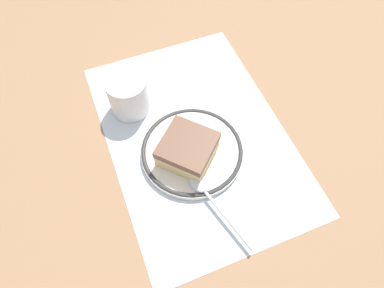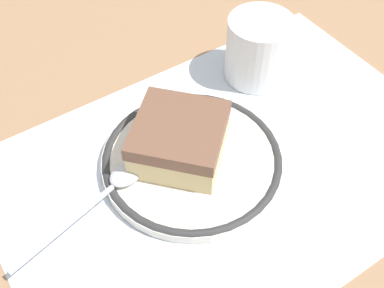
% 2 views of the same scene
% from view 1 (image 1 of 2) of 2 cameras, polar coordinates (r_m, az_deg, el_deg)
% --- Properties ---
extents(ground_plane, '(2.40, 2.40, 0.00)m').
position_cam_1_polar(ground_plane, '(0.62, 0.67, 1.46)').
color(ground_plane, '#9E7551').
extents(placemat, '(0.45, 0.30, 0.00)m').
position_cam_1_polar(placemat, '(0.62, 0.67, 1.49)').
color(placemat, silver).
rests_on(placemat, ground_plane).
extents(plate, '(0.18, 0.18, 0.01)m').
position_cam_1_polar(plate, '(0.59, -0.00, -1.17)').
color(plate, silver).
rests_on(plate, placemat).
extents(cake_slice, '(0.12, 0.12, 0.04)m').
position_cam_1_polar(cake_slice, '(0.56, -0.74, -0.87)').
color(cake_slice, beige).
rests_on(cake_slice, plate).
extents(spoon, '(0.15, 0.05, 0.01)m').
position_cam_1_polar(spoon, '(0.55, 2.20, -7.86)').
color(spoon, silver).
rests_on(spoon, plate).
extents(cup, '(0.07, 0.07, 0.07)m').
position_cam_1_polar(cup, '(0.64, -10.43, 7.72)').
color(cup, white).
rests_on(cup, placemat).
extents(napkin, '(0.16, 0.16, 0.00)m').
position_cam_1_polar(napkin, '(0.68, 0.21, 9.60)').
color(napkin, white).
rests_on(napkin, placemat).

